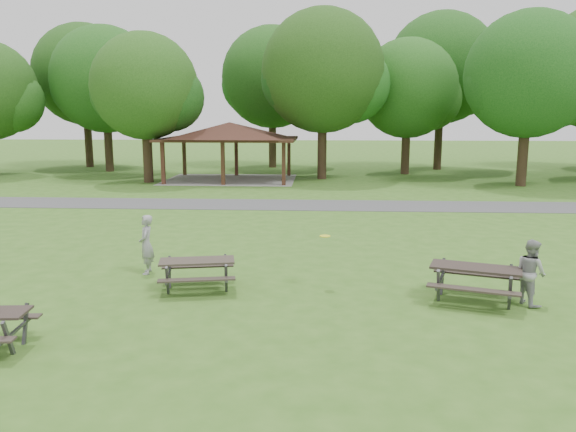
{
  "coord_description": "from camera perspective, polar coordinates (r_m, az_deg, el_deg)",
  "views": [
    {
      "loc": [
        1.99,
        -12.43,
        4.32
      ],
      "look_at": [
        1.0,
        4.0,
        1.3
      ],
      "focal_mm": 35.0,
      "sensor_mm": 36.0,
      "label": 1
    }
  ],
  "objects": [
    {
      "name": "ground",
      "position": [
        13.31,
        -5.4,
        -8.59
      ],
      "size": [
        160.0,
        160.0,
        0.0
      ],
      "primitive_type": "plane",
      "color": "#36621C",
      "rests_on": "ground"
    },
    {
      "name": "tree_deep_b",
      "position": [
        45.7,
        -1.49,
        13.61
      ],
      "size": [
        8.4,
        8.0,
        11.13
      ],
      "color": "#332316",
      "rests_on": "ground"
    },
    {
      "name": "pavilion",
      "position": [
        36.94,
        -5.95,
        8.38
      ],
      "size": [
        8.6,
        7.01,
        3.76
      ],
      "color": "#3E2016",
      "rests_on": "ground"
    },
    {
      "name": "tree_row_f",
      "position": [
        41.44,
        12.19,
        12.26
      ],
      "size": [
        7.35,
        7.0,
        9.55
      ],
      "color": "#312115",
      "rests_on": "ground"
    },
    {
      "name": "tree_row_d",
      "position": [
        36.65,
        -14.21,
        12.35
      ],
      "size": [
        6.93,
        6.6,
        9.27
      ],
      "color": "black",
      "rests_on": "ground"
    },
    {
      "name": "tree_deep_c",
      "position": [
        45.49,
        15.46,
        13.96
      ],
      "size": [
        8.82,
        8.4,
        11.9
      ],
      "color": "black",
      "rests_on": "ground"
    },
    {
      "name": "asphalt_path",
      "position": [
        26.85,
        -0.85,
        1.16
      ],
      "size": [
        120.0,
        3.2,
        0.02
      ],
      "primitive_type": "cube",
      "color": "#454547",
      "rests_on": "ground"
    },
    {
      "name": "tree_row_e",
      "position": [
        37.54,
        3.72,
        14.13
      ],
      "size": [
        8.4,
        8.0,
        11.02
      ],
      "color": "black",
      "rests_on": "ground"
    },
    {
      "name": "frisbee_in_flight",
      "position": [
        13.91,
        3.78,
        -2.05
      ],
      "size": [
        0.35,
        0.35,
        0.02
      ],
      "color": "yellow",
      "rests_on": "ground"
    },
    {
      "name": "tree_deep_a",
      "position": [
        48.85,
        -19.85,
        13.09
      ],
      "size": [
        8.4,
        8.0,
        11.38
      ],
      "color": "black",
      "rests_on": "ground"
    },
    {
      "name": "picnic_table_far",
      "position": [
        13.73,
        18.48,
        -5.7
      ],
      "size": [
        2.4,
        2.14,
        0.87
      ],
      "color": "black",
      "rests_on": "ground"
    },
    {
      "name": "picnic_table_middle",
      "position": [
        14.07,
        -9.21,
        -5.14
      ],
      "size": [
        2.07,
        1.79,
        0.79
      ],
      "color": "#312A24",
      "rests_on": "ground"
    },
    {
      "name": "tree_row_g",
      "position": [
        36.58,
        23.36,
        12.71
      ],
      "size": [
        7.77,
        7.4,
        10.25
      ],
      "color": "#2F2014",
      "rests_on": "ground"
    },
    {
      "name": "frisbee_catcher",
      "position": [
        13.96,
        23.45,
        -5.26
      ],
      "size": [
        0.78,
        0.88,
        1.52
      ],
      "primitive_type": "imported",
      "rotation": [
        0.0,
        0.0,
        1.9
      ],
      "color": "#979799",
      "rests_on": "ground"
    },
    {
      "name": "tree_row_c",
      "position": [
        44.46,
        -17.97,
        12.76
      ],
      "size": [
        8.19,
        7.8,
        10.67
      ],
      "color": "black",
      "rests_on": "ground"
    },
    {
      "name": "frisbee_thrower",
      "position": [
        15.72,
        -14.2,
        -2.83
      ],
      "size": [
        0.48,
        0.65,
        1.62
      ],
      "primitive_type": "imported",
      "rotation": [
        0.0,
        0.0,
        -1.4
      ],
      "color": "gray",
      "rests_on": "ground"
    }
  ]
}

